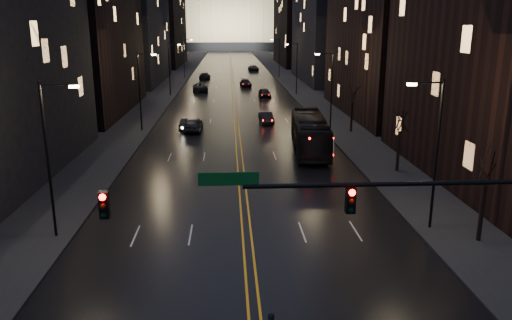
{
  "coord_description": "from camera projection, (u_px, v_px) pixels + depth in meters",
  "views": [
    {
      "loc": [
        -0.97,
        -17.22,
        11.85
      ],
      "look_at": [
        0.73,
        13.29,
        3.6
      ],
      "focal_mm": 35.0,
      "sensor_mm": 36.0,
      "label": 1
    }
  ],
  "objects": [
    {
      "name": "streetlamp_right_near",
      "position": [
        434.0,
        147.0,
        28.63
      ],
      "size": [
        2.13,
        0.25,
        9.0
      ],
      "color": "black",
      "rests_on": "ground"
    },
    {
      "name": "streetlamp_right_far",
      "position": [
        296.0,
        66.0,
        86.47
      ],
      "size": [
        2.13,
        0.25,
        9.0
      ],
      "color": "black",
      "rests_on": "ground"
    },
    {
      "name": "oncoming_car_b",
      "position": [
        189.0,
        124.0,
        58.14
      ],
      "size": [
        2.1,
        4.65,
        1.48
      ],
      "primitive_type": "imported",
      "rotation": [
        0.0,
        0.0,
        3.02
      ],
      "color": "black",
      "rests_on": "ground"
    },
    {
      "name": "receding_car_c",
      "position": [
        246.0,
        83.0,
        99.48
      ],
      "size": [
        2.44,
        5.22,
        1.48
      ],
      "primitive_type": "imported",
      "rotation": [
        0.0,
        0.0,
        0.07
      ],
      "color": "black",
      "rests_on": "ground"
    },
    {
      "name": "streetlamp_left_mid",
      "position": [
        141.0,
        87.0,
        56.38
      ],
      "size": [
        2.13,
        0.25,
        9.0
      ],
      "color": "black",
      "rests_on": "ground"
    },
    {
      "name": "streetlamp_right_dist",
      "position": [
        279.0,
        56.0,
        115.38
      ],
      "size": [
        2.13,
        0.25,
        9.0
      ],
      "color": "black",
      "rests_on": "ground"
    },
    {
      "name": "traffic_signal",
      "position": [
        413.0,
        211.0,
        18.72
      ],
      "size": [
        17.29,
        0.45,
        7.0
      ],
      "color": "black",
      "rests_on": "ground"
    },
    {
      "name": "sidewalk_left",
      "position": [
        183.0,
        68.0,
        144.27
      ],
      "size": [
        8.0,
        320.0,
        0.16
      ],
      "primitive_type": "cube",
      "color": "black",
      "rests_on": "ground"
    },
    {
      "name": "building_right_mid",
      "position": [
        330.0,
        20.0,
        106.16
      ],
      "size": [
        12.0,
        34.0,
        26.0
      ],
      "primitive_type": "cube",
      "color": "black",
      "rests_on": "ground"
    },
    {
      "name": "tree_right_mid",
      "position": [
        401.0,
        119.0,
        40.46
      ],
      "size": [
        2.4,
        2.4,
        6.65
      ],
      "color": "black",
      "rests_on": "ground"
    },
    {
      "name": "receding_car_d",
      "position": [
        253.0,
        68.0,
        134.04
      ],
      "size": [
        2.87,
        5.67,
        1.54
      ],
      "primitive_type": "imported",
      "rotation": [
        0.0,
        0.0,
        0.06
      ],
      "color": "black",
      "rests_on": "ground"
    },
    {
      "name": "building_left_far",
      "position": [
        132.0,
        35.0,
        104.67
      ],
      "size": [
        12.0,
        34.0,
        20.0
      ],
      "primitive_type": "cube",
      "color": "black",
      "rests_on": "ground"
    },
    {
      "name": "tree_right_far",
      "position": [
        353.0,
        93.0,
        55.89
      ],
      "size": [
        2.4,
        2.4,
        6.65
      ],
      "color": "black",
      "rests_on": "ground"
    },
    {
      "name": "streetlamp_right_mid",
      "position": [
        330.0,
        86.0,
        57.55
      ],
      "size": [
        2.13,
        0.25,
        9.0
      ],
      "color": "black",
      "rests_on": "ground"
    },
    {
      "name": "oncoming_car_a",
      "position": [
        193.0,
        124.0,
        57.63
      ],
      "size": [
        2.11,
        4.95,
        1.67
      ],
      "primitive_type": "imported",
      "rotation": [
        0.0,
        0.0,
        3.11
      ],
      "color": "black",
      "rests_on": "ground"
    },
    {
      "name": "sidewalk_right",
      "position": [
        279.0,
        67.0,
        145.78
      ],
      "size": [
        8.0,
        320.0,
        0.16
      ],
      "primitive_type": "cube",
      "color": "black",
      "rests_on": "ground"
    },
    {
      "name": "building_right_dist",
      "position": [
        299.0,
        28.0,
        152.94
      ],
      "size": [
        12.0,
        40.0,
        22.0
      ],
      "primitive_type": "cube",
      "color": "black",
      "rests_on": "ground"
    },
    {
      "name": "streetlamp_left_dist",
      "position": [
        185.0,
        56.0,
        114.22
      ],
      "size": [
        2.13,
        0.25,
        9.0
      ],
      "color": "black",
      "rests_on": "ground"
    },
    {
      "name": "streetlamp_left_near",
      "position": [
        50.0,
        153.0,
        27.47
      ],
      "size": [
        2.13,
        0.25,
        9.0
      ],
      "color": "black",
      "rests_on": "ground"
    },
    {
      "name": "oncoming_car_d",
      "position": [
        205.0,
        76.0,
        113.46
      ],
      "size": [
        2.63,
        5.45,
        1.53
      ],
      "primitive_type": "imported",
      "rotation": [
        0.0,
        0.0,
        3.05
      ],
      "color": "black",
      "rests_on": "ground"
    },
    {
      "name": "bus",
      "position": [
        310.0,
        133.0,
        48.3
      ],
      "size": [
        3.95,
        12.89,
        3.54
      ],
      "primitive_type": "imported",
      "rotation": [
        0.0,
        0.0,
        -0.08
      ],
      "color": "black",
      "rests_on": "ground"
    },
    {
      "name": "oncoming_car_c",
      "position": [
        200.0,
        87.0,
        92.29
      ],
      "size": [
        3.14,
        6.08,
        1.64
      ],
      "primitive_type": "imported",
      "rotation": [
        0.0,
        0.0,
        3.21
      ],
      "color": "black",
      "rests_on": "ground"
    },
    {
      "name": "center_line",
      "position": [
        231.0,
        68.0,
        145.04
      ],
      "size": [
        0.62,
        320.0,
        0.01
      ],
      "primitive_type": "cube",
      "color": "orange",
      "rests_on": "road"
    },
    {
      "name": "building_left_dist",
      "position": [
        161.0,
        25.0,
        150.42
      ],
      "size": [
        12.0,
        40.0,
        24.0
      ],
      "primitive_type": "cube",
      "color": "black",
      "rests_on": "ground"
    },
    {
      "name": "tree_right_near",
      "position": [
        488.0,
        166.0,
        26.97
      ],
      "size": [
        2.4,
        2.4,
        6.65
      ],
      "color": "black",
      "rests_on": "ground"
    },
    {
      "name": "road",
      "position": [
        231.0,
        68.0,
        145.04
      ],
      "size": [
        20.0,
        320.0,
        0.02
      ],
      "primitive_type": "cube",
      "color": "black",
      "rests_on": "ground"
    },
    {
      "name": "streetlamp_left_far",
      "position": [
        170.0,
        66.0,
        85.3
      ],
      "size": [
        2.13,
        0.25,
        9.0
      ],
      "color": "black",
      "rests_on": "ground"
    },
    {
      "name": "capitol",
      "position": [
        229.0,
        15.0,
        256.23
      ],
      "size": [
        90.0,
        50.0,
        58.5
      ],
      "color": "black",
      "rests_on": "ground"
    },
    {
      "name": "receding_car_a",
      "position": [
        266.0,
        118.0,
        62.32
      ],
      "size": [
        1.75,
        4.32,
        1.4
      ],
      "primitive_type": "imported",
      "rotation": [
        0.0,
        0.0,
        0.06
      ],
      "color": "black",
      "rests_on": "ground"
    },
    {
      "name": "receding_car_b",
      "position": [
        265.0,
        93.0,
        84.24
      ],
      "size": [
        2.07,
        4.78,
        1.6
      ],
      "primitive_type": "imported",
      "rotation": [
        0.0,
        0.0,
        0.04
      ],
      "color": "black",
      "rests_on": "ground"
    },
    {
      "name": "building_left_mid",
      "position": [
        78.0,
        9.0,
        67.0
      ],
      "size": [
        12.0,
        30.0,
        28.0
      ],
      "primitive_type": "cube",
      "color": "black",
      "rests_on": "ground"
    }
  ]
}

